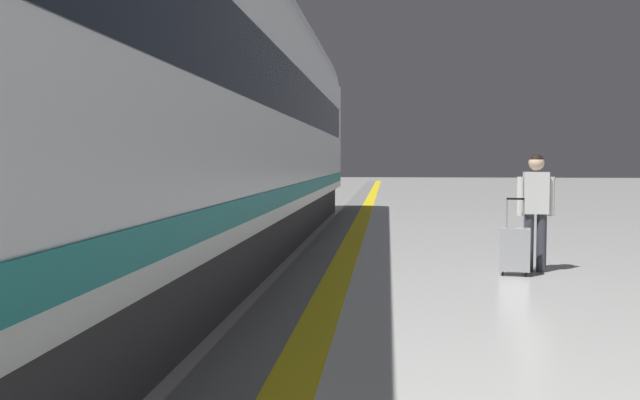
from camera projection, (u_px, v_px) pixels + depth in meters
safety_line_strip at (336, 279)px, 8.69m from camera, size 0.36×80.00×0.01m
tactile_edge_band at (306, 279)px, 8.73m from camera, size 0.73×80.00×0.01m
high_speed_train at (9, 25)px, 5.25m from camera, size 2.94×32.93×4.97m
passenger_near at (536, 204)px, 9.22m from camera, size 0.49×0.20×1.56m
suitcase_near at (515, 249)px, 8.96m from camera, size 0.41×0.30×1.00m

